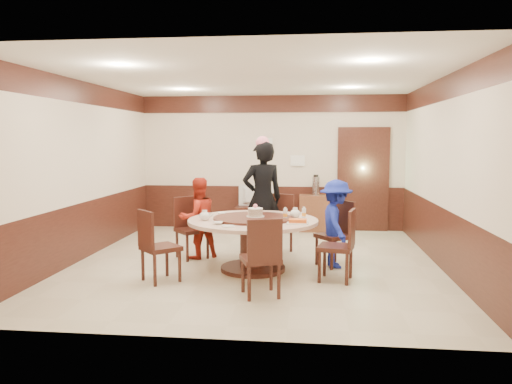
# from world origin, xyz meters

# --- Properties ---
(room) EXTENTS (6.00, 6.04, 2.84)m
(room) POSITION_xyz_m (0.01, 0.01, 1.08)
(room) COLOR beige
(room) RESTS_ON ground
(banquet_table) EXTENTS (1.86, 1.86, 0.78)m
(banquet_table) POSITION_xyz_m (0.01, -0.47, 0.53)
(banquet_table) COLOR #3A1912
(banquet_table) RESTS_ON ground
(chair_0) EXTENTS (0.62, 0.62, 0.97)m
(chair_0) POSITION_xyz_m (1.20, -0.06, 0.30)
(chair_0) COLOR #3A1912
(chair_0) RESTS_ON ground
(chair_1) EXTENTS (0.60, 0.60, 0.97)m
(chair_1) POSITION_xyz_m (0.28, 0.74, 0.30)
(chair_1) COLOR #3A1912
(chair_1) RESTS_ON ground
(chair_2) EXTENTS (0.62, 0.62, 0.97)m
(chair_2) POSITION_xyz_m (-1.06, 0.20, 0.30)
(chair_2) COLOR #3A1912
(chair_2) RESTS_ON ground
(chair_3) EXTENTS (0.62, 0.62, 0.97)m
(chair_3) POSITION_xyz_m (-1.16, -1.17, 0.30)
(chair_3) COLOR #3A1912
(chair_3) RESTS_ON ground
(chair_4) EXTENTS (0.56, 0.57, 0.97)m
(chair_4) POSITION_xyz_m (0.24, -1.65, 0.30)
(chair_4) COLOR #3A1912
(chair_4) RESTS_ON ground
(chair_5) EXTENTS (0.53, 0.52, 0.97)m
(chair_5) POSITION_xyz_m (1.19, -0.88, 0.30)
(chair_5) COLOR #3A1912
(chair_5) RESTS_ON ground
(person_standing) EXTENTS (0.79, 0.67, 1.85)m
(person_standing) POSITION_xyz_m (0.04, 0.63, 0.93)
(person_standing) COLOR black
(person_standing) RESTS_ON ground
(person_red) EXTENTS (0.79, 0.77, 1.29)m
(person_red) POSITION_xyz_m (-0.95, 0.19, 0.64)
(person_red) COLOR #B22817
(person_red) RESTS_ON ground
(person_blue) EXTENTS (0.61, 0.91, 1.30)m
(person_blue) POSITION_xyz_m (1.21, -0.13, 0.65)
(person_blue) COLOR #172596
(person_blue) RESTS_ON ground
(birthday_cake) EXTENTS (0.26, 0.26, 0.19)m
(birthday_cake) POSITION_xyz_m (0.04, -0.42, 0.84)
(birthday_cake) COLOR white
(birthday_cake) RESTS_ON banquet_table
(teapot_left) EXTENTS (0.17, 0.15, 0.13)m
(teapot_left) POSITION_xyz_m (-0.66, -0.64, 0.81)
(teapot_left) COLOR white
(teapot_left) RESTS_ON banquet_table
(teapot_right) EXTENTS (0.17, 0.15, 0.13)m
(teapot_right) POSITION_xyz_m (0.61, -0.25, 0.81)
(teapot_right) COLOR white
(teapot_right) RESTS_ON banquet_table
(bowl_0) EXTENTS (0.14, 0.14, 0.03)m
(bowl_0) POSITION_xyz_m (-0.51, -0.10, 0.77)
(bowl_0) COLOR white
(bowl_0) RESTS_ON banquet_table
(bowl_1) EXTENTS (0.13, 0.13, 0.04)m
(bowl_1) POSITION_xyz_m (0.33, -1.00, 0.77)
(bowl_1) COLOR white
(bowl_1) RESTS_ON banquet_table
(bowl_2) EXTENTS (0.14, 0.14, 0.03)m
(bowl_2) POSITION_xyz_m (-0.41, -0.95, 0.77)
(bowl_2) COLOR white
(bowl_2) RESTS_ON banquet_table
(bowl_3) EXTENTS (0.13, 0.13, 0.04)m
(bowl_3) POSITION_xyz_m (0.69, -0.61, 0.77)
(bowl_3) COLOR white
(bowl_3) RESTS_ON banquet_table
(saucer_near) EXTENTS (0.18, 0.18, 0.01)m
(saucer_near) POSITION_xyz_m (-0.24, -1.12, 0.76)
(saucer_near) COLOR white
(saucer_near) RESTS_ON banquet_table
(saucer_far) EXTENTS (0.18, 0.18, 0.01)m
(saucer_far) POSITION_xyz_m (0.46, 0.03, 0.76)
(saucer_far) COLOR white
(saucer_far) RESTS_ON banquet_table
(shrimp_platter) EXTENTS (0.30, 0.20, 0.06)m
(shrimp_platter) POSITION_xyz_m (0.66, -0.79, 0.78)
(shrimp_platter) COLOR white
(shrimp_platter) RESTS_ON banquet_table
(bottle_0) EXTENTS (0.06, 0.06, 0.16)m
(bottle_0) POSITION_xyz_m (0.47, -0.48, 0.83)
(bottle_0) COLOR silver
(bottle_0) RESTS_ON banquet_table
(bottle_1) EXTENTS (0.06, 0.06, 0.16)m
(bottle_1) POSITION_xyz_m (0.74, -0.39, 0.83)
(bottle_1) COLOR silver
(bottle_1) RESTS_ON banquet_table
(tv_stand) EXTENTS (0.85, 0.45, 0.50)m
(tv_stand) POSITION_xyz_m (-0.30, 2.75, 0.25)
(tv_stand) COLOR #3A1912
(tv_stand) RESTS_ON ground
(television) EXTENTS (0.78, 0.16, 0.44)m
(television) POSITION_xyz_m (-0.30, 2.75, 0.72)
(television) COLOR #969698
(television) RESTS_ON tv_stand
(side_cabinet) EXTENTS (0.80, 0.40, 0.75)m
(side_cabinet) POSITION_xyz_m (1.00, 2.78, 0.38)
(side_cabinet) COLOR brown
(side_cabinet) RESTS_ON ground
(thermos) EXTENTS (0.15, 0.15, 0.38)m
(thermos) POSITION_xyz_m (0.93, 2.78, 0.94)
(thermos) COLOR silver
(thermos) RESTS_ON side_cabinet
(notice_left) EXTENTS (0.25, 0.00, 0.35)m
(notice_left) POSITION_xyz_m (-0.10, 2.96, 1.75)
(notice_left) COLOR white
(notice_left) RESTS_ON room
(notice_right) EXTENTS (0.30, 0.00, 0.22)m
(notice_right) POSITION_xyz_m (0.55, 2.96, 1.45)
(notice_right) COLOR white
(notice_right) RESTS_ON room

